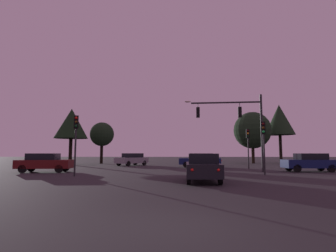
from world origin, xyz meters
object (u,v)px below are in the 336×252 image
(traffic_light_corner_right, at_px, (76,133))
(tree_behind_sign, at_px, (279,120))
(car_crossing_left, at_px, (309,162))
(tree_right_cluster, at_px, (252,130))
(car_crossing_right, at_px, (44,162))
(car_far_lane, at_px, (132,159))
(car_nearside_lane, at_px, (202,167))
(tree_center_horizon, at_px, (71,124))
(tree_left_far, at_px, (102,134))
(traffic_light_median, at_px, (264,137))
(traffic_signal_mast_arm, at_px, (238,119))
(car_parked_lot, at_px, (200,160))
(traffic_light_corner_left, at_px, (248,140))

(traffic_light_corner_right, relative_size, tree_behind_sign, 0.44)
(car_crossing_left, xyz_separation_m, tree_right_cluster, (0.43, 18.50, 4.21))
(traffic_light_corner_right, height_order, car_crossing_right, traffic_light_corner_right)
(car_crossing_right, height_order, car_far_lane, same)
(car_nearside_lane, xyz_separation_m, tree_center_horizon, (-15.57, 20.90, 4.68))
(car_nearside_lane, bearing_deg, tree_behind_sign, 62.58)
(car_crossing_left, height_order, tree_left_far, tree_left_far)
(traffic_light_median, height_order, tree_center_horizon, tree_center_horizon)
(tree_right_cluster, bearing_deg, traffic_signal_mast_arm, -108.66)
(car_crossing_right, distance_m, tree_behind_sign, 36.04)
(car_far_lane, distance_m, car_parked_lot, 8.94)
(traffic_light_corner_right, bearing_deg, car_crossing_right, 136.47)
(car_parked_lot, distance_m, tree_center_horizon, 18.34)
(car_crossing_left, bearing_deg, tree_center_horizon, 153.41)
(car_nearside_lane, height_order, tree_right_cluster, tree_right_cluster)
(traffic_light_median, relative_size, car_far_lane, 0.84)
(traffic_signal_mast_arm, bearing_deg, traffic_light_corner_right, -157.43)
(car_parked_lot, bearing_deg, tree_behind_sign, 45.72)
(traffic_signal_mast_arm, distance_m, tree_behind_sign, 24.24)
(traffic_signal_mast_arm, height_order, car_crossing_left, traffic_signal_mast_arm)
(tree_center_horizon, xyz_separation_m, tree_right_cluster, (25.70, 5.85, -0.47))
(car_parked_lot, relative_size, tree_behind_sign, 0.49)
(traffic_light_corner_left, bearing_deg, traffic_signal_mast_arm, -114.17)
(car_parked_lot, bearing_deg, tree_right_cluster, 52.74)
(car_parked_lot, relative_size, tree_left_far, 0.76)
(car_far_lane, bearing_deg, traffic_signal_mast_arm, -44.32)
(tree_center_horizon, bearing_deg, traffic_light_corner_right, -67.59)
(tree_center_horizon, bearing_deg, traffic_light_corner_left, -22.16)
(car_nearside_lane, height_order, tree_behind_sign, tree_behind_sign)
(tree_left_far, height_order, tree_center_horizon, tree_center_horizon)
(car_far_lane, distance_m, tree_behind_sign, 25.41)
(traffic_light_corner_left, distance_m, traffic_light_median, 7.65)
(tree_center_horizon, bearing_deg, car_nearside_lane, -53.31)
(traffic_light_corner_right, bearing_deg, traffic_light_median, 6.46)
(traffic_light_corner_right, xyz_separation_m, car_crossing_right, (-3.87, 3.68, -2.12))
(traffic_light_median, relative_size, tree_right_cluster, 0.49)
(traffic_light_median, height_order, car_nearside_lane, traffic_light_median)
(car_crossing_left, bearing_deg, traffic_light_corner_left, 135.15)
(traffic_signal_mast_arm, relative_size, car_crossing_right, 1.49)
(traffic_light_corner_left, distance_m, traffic_light_corner_right, 16.64)
(tree_left_far, relative_size, tree_center_horizon, 0.82)
(car_parked_lot, bearing_deg, traffic_light_median, -70.20)
(car_far_lane, relative_size, tree_right_cluster, 0.58)
(traffic_light_corner_left, relative_size, car_crossing_right, 0.89)
(car_crossing_left, bearing_deg, car_parked_lot, 142.09)
(car_crossing_left, bearing_deg, car_nearside_lane, -139.56)
(traffic_light_corner_left, height_order, car_crossing_left, traffic_light_corner_left)
(traffic_signal_mast_arm, xyz_separation_m, tree_right_cluster, (6.27, 18.56, 0.56))
(traffic_light_corner_right, distance_m, tree_left_far, 22.47)
(car_crossing_right, bearing_deg, traffic_light_median, -7.38)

